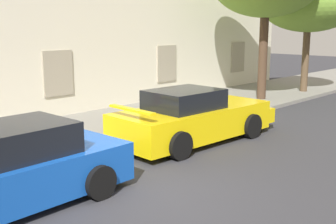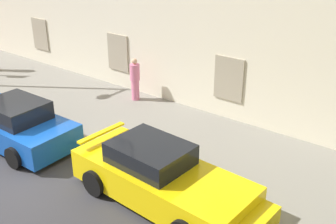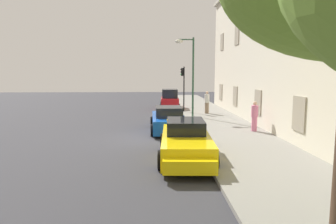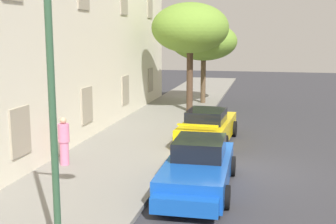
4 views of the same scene
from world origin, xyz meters
TOP-DOWN VIEW (x-y plane):
  - ground_plane at (0.00, 0.00)m, footprint 80.00×80.00m
  - sidewalk at (0.00, 4.45)m, footprint 60.00×4.31m
  - sportscar_yellow_flank at (3.82, 1.61)m, footprint 5.19×2.24m
  - tree_near_kerb at (13.62, 3.25)m, footprint 4.21×4.21m

SIDE VIEW (x-z plane):
  - ground_plane at x=0.00m, z-range 0.00..0.00m
  - sidewalk at x=0.00m, z-range 0.00..0.14m
  - sportscar_yellow_flank at x=3.82m, z-range -0.10..1.38m
  - tree_near_kerb at x=13.62m, z-range 1.48..6.61m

